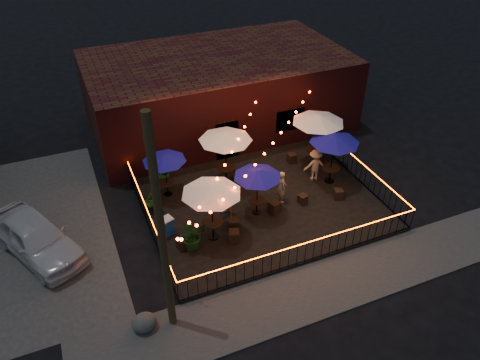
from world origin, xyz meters
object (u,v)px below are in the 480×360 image
Objects in this scene: cafe_table_0 at (211,190)px; cooler at (166,227)px; cafe_table_1 at (164,158)px; cafe_table_5 at (318,119)px; cafe_table_4 at (335,139)px; cafe_table_2 at (258,174)px; utility_pole at (162,235)px; boulder at (144,322)px; cafe_table_3 at (225,137)px.

cafe_table_0 is 3.26× the size of cooler.
cafe_table_5 reaches higher than cafe_table_1.
cafe_table_2 is at bearing -169.33° from cafe_table_4.
cafe_table_0 is 3.64m from cafe_table_1.
cafe_table_5 is at bearing -2.84° from cooler.
utility_pole is 7.29m from cafe_table_1.
cafe_table_5 reaches higher than cafe_table_0.
cafe_table_0 reaches higher than cafe_table_2.
cafe_table_5 is at bearing 29.24° from cafe_table_2.
boulder is at bearing 173.83° from utility_pole.
utility_pole is 2.48× the size of cafe_table_3.
cafe_table_3 is at bearing 55.72° from utility_pole.
cafe_table_3 is 4.60m from cafe_table_5.
utility_pole is 10.44m from cafe_table_4.
cafe_table_0 is 0.91× the size of cafe_table_5.
cafe_table_3 is 4.85m from cooler.
cafe_table_2 is at bearing 33.94° from boulder.
cafe_table_2 reaches higher than cafe_table_1.
cafe_table_0 is 3.88m from cafe_table_3.
utility_pole reaches higher than boulder.
cafe_table_2 is (3.20, -2.76, 0.08)m from cafe_table_1.
cafe_table_2 reaches higher than boulder.
cafe_table_5 is at bearing 25.52° from cafe_table_0.
cafe_table_0 reaches higher than cafe_table_1.
utility_pole reaches higher than cafe_table_3.
cafe_table_1 is at bearing 177.78° from cafe_table_3.
cafe_table_0 is at bearing -154.48° from cafe_table_5.
cafe_table_4 is (4.54, -1.86, -0.16)m from cafe_table_3.
cafe_table_3 is (-0.38, 2.65, 0.42)m from cafe_table_2.
cafe_table_1 is at bearing 68.24° from boulder.
cafe_table_2 is 4.24m from cafe_table_4.
boulder is (-3.61, -3.22, -2.19)m from cafe_table_0.
cafe_table_3 is at bearing 16.76° from cooler.
cafe_table_5 is 12.14m from boulder.
cafe_table_5 is (0.06, 1.58, 0.23)m from cafe_table_4.
cafe_table_5 reaches higher than boulder.
boulder is at bearing -111.76° from cafe_table_1.
cafe_table_4 reaches higher than boulder.
cafe_table_1 is 7.63m from cafe_table_4.
boulder is (-0.93, 0.10, -3.66)m from utility_pole.
cooler is at bearing 152.54° from cafe_table_0.
cafe_table_4 is at bearing 13.32° from cafe_table_0.
utility_pole is 2.69× the size of cafe_table_4.
cafe_table_4 is 1.03× the size of cafe_table_5.
cafe_table_5 is 8.76m from cooler.
cafe_table_2 reaches higher than cooler.
cooler is (-8.15, -0.63, -1.89)m from cafe_table_4.
utility_pole is at bearing -6.17° from boulder.
cooler is at bearing 77.14° from utility_pole.
cafe_table_2 is 2.57× the size of boulder.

